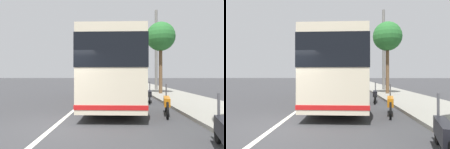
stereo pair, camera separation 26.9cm
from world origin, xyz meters
TOP-DOWN VIEW (x-y plane):
  - ground_plane at (0.00, 0.00)m, footprint 220.00×220.00m
  - sidewalk_curb at (10.00, -6.59)m, footprint 110.00×3.60m
  - lane_divider_line at (10.00, 0.00)m, footprint 110.00×0.16m
  - coach_bus at (6.26, -1.92)m, footprint 12.56×2.66m
  - motorcycle_by_tree at (-2.24, -4.25)m, footprint 2.12×0.74m
  - motorcycle_far_end at (1.84, -4.15)m, footprint 2.22×0.59m
  - motorcycle_nearest_curb at (5.46, -4.09)m, footprint 2.12×0.47m
  - car_side_street at (23.51, -2.06)m, footprint 4.51×2.07m
  - car_ahead_same_lane at (42.96, 1.84)m, footprint 4.79×2.07m
  - car_oncoming at (52.04, -2.52)m, footprint 4.57×2.07m
  - car_far_distant at (45.28, -2.47)m, footprint 4.42×1.91m
  - roadside_tree_mid_block at (9.91, -5.83)m, footprint 2.45×2.45m
  - utility_pole at (14.22, -6.38)m, footprint 0.29×0.29m

SIDE VIEW (x-z plane):
  - ground_plane at x=0.00m, z-range 0.00..0.00m
  - lane_divider_line at x=10.00m, z-range 0.00..0.01m
  - sidewalk_curb at x=10.00m, z-range 0.00..0.14m
  - motorcycle_nearest_curb at x=5.46m, z-range -0.16..1.09m
  - motorcycle_by_tree at x=-2.24m, z-range -0.16..1.08m
  - motorcycle_far_end at x=1.84m, z-range -0.16..1.12m
  - car_side_street at x=23.51m, z-range -0.05..1.41m
  - car_ahead_same_lane at x=42.96m, z-range -0.03..1.42m
  - car_far_distant at x=45.28m, z-range -0.02..1.45m
  - car_oncoming at x=52.04m, z-range -0.05..1.56m
  - coach_bus at x=6.26m, z-range 0.28..3.72m
  - utility_pole at x=14.22m, z-range 0.00..8.71m
  - roadside_tree_mid_block at x=9.91m, z-range 1.81..8.01m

